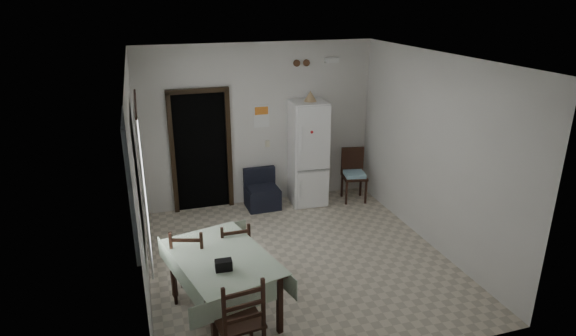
% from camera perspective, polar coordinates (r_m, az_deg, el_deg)
% --- Properties ---
extents(ground, '(4.50, 4.50, 0.00)m').
position_cam_1_polar(ground, '(7.16, 1.21, -10.76)').
color(ground, '#C1B69E').
rests_on(ground, ground).
extents(ceiling, '(4.20, 4.50, 0.02)m').
position_cam_1_polar(ceiling, '(6.21, 1.41, 12.92)').
color(ceiling, white).
rests_on(ceiling, ground).
extents(wall_back, '(4.20, 0.02, 2.90)m').
position_cam_1_polar(wall_back, '(8.61, -3.48, 5.05)').
color(wall_back, silver).
rests_on(wall_back, ground).
extents(wall_front, '(4.20, 0.02, 2.90)m').
position_cam_1_polar(wall_front, '(4.65, 10.26, -8.75)').
color(wall_front, silver).
rests_on(wall_front, ground).
extents(wall_left, '(0.02, 4.50, 2.90)m').
position_cam_1_polar(wall_left, '(6.24, -17.31, -1.73)').
color(wall_left, silver).
rests_on(wall_left, ground).
extents(wall_right, '(0.02, 4.50, 2.90)m').
position_cam_1_polar(wall_right, '(7.45, 16.81, 1.83)').
color(wall_right, silver).
rests_on(wall_right, ground).
extents(doorway, '(1.06, 0.52, 2.22)m').
position_cam_1_polar(doorway, '(8.73, -10.46, 2.30)').
color(doorway, black).
rests_on(doorway, ground).
extents(window_recess, '(0.10, 1.20, 1.60)m').
position_cam_1_polar(window_recess, '(6.02, -17.85, -1.56)').
color(window_recess, silver).
rests_on(window_recess, ground).
extents(curtain, '(0.02, 1.45, 1.85)m').
position_cam_1_polar(curtain, '(6.02, -16.81, -1.46)').
color(curtain, silver).
rests_on(curtain, ground).
extents(curtain_rod, '(0.02, 1.60, 0.02)m').
position_cam_1_polar(curtain_rod, '(5.75, -17.65, 7.40)').
color(curtain_rod, black).
rests_on(curtain_rod, ground).
extents(calendar, '(0.28, 0.02, 0.40)m').
position_cam_1_polar(calendar, '(8.57, -3.16, 6.15)').
color(calendar, white).
rests_on(calendar, ground).
extents(calendar_image, '(0.24, 0.01, 0.14)m').
position_cam_1_polar(calendar_image, '(8.54, -3.16, 6.80)').
color(calendar_image, orange).
rests_on(calendar_image, ground).
extents(light_switch, '(0.08, 0.02, 0.12)m').
position_cam_1_polar(light_switch, '(8.73, -2.46, 2.89)').
color(light_switch, beige).
rests_on(light_switch, ground).
extents(vent_left, '(0.12, 0.03, 0.12)m').
position_cam_1_polar(vent_left, '(8.58, 1.04, 12.32)').
color(vent_left, '#513320').
rests_on(vent_left, ground).
extents(vent_right, '(0.12, 0.03, 0.12)m').
position_cam_1_polar(vent_right, '(8.64, 2.20, 12.36)').
color(vent_right, '#513320').
rests_on(vent_right, ground).
extents(emergency_light, '(0.25, 0.07, 0.09)m').
position_cam_1_polar(emergency_light, '(8.78, 5.22, 12.61)').
color(emergency_light, white).
rests_on(emergency_light, ground).
extents(fridge, '(0.66, 0.66, 1.90)m').
position_cam_1_polar(fridge, '(8.68, 2.35, 1.77)').
color(fridge, white).
rests_on(fridge, ground).
extents(tan_cone, '(0.23, 0.23, 0.18)m').
position_cam_1_polar(tan_cone, '(8.42, 2.66, 8.52)').
color(tan_cone, tan).
rests_on(tan_cone, fridge).
extents(navy_seat, '(0.59, 0.57, 0.70)m').
position_cam_1_polar(navy_seat, '(8.66, -3.06, -2.55)').
color(navy_seat, black).
rests_on(navy_seat, ground).
extents(corner_chair, '(0.49, 0.49, 0.98)m').
position_cam_1_polar(corner_chair, '(8.99, 7.87, -0.90)').
color(corner_chair, black).
rests_on(corner_chair, ground).
extents(dining_table, '(1.34, 1.71, 0.79)m').
position_cam_1_polar(dining_table, '(5.94, -7.70, -13.58)').
color(dining_table, '#B4CAAC').
rests_on(dining_table, ground).
extents(black_bag, '(0.19, 0.12, 0.12)m').
position_cam_1_polar(black_bag, '(5.44, -7.65, -11.33)').
color(black_bag, black).
rests_on(black_bag, dining_table).
extents(dining_chair_far_left, '(0.54, 0.54, 1.00)m').
position_cam_1_polar(dining_chair_far_left, '(6.26, -11.39, -10.80)').
color(dining_chair_far_left, black).
rests_on(dining_chair_far_left, ground).
extents(dining_chair_far_right, '(0.40, 0.40, 0.93)m').
position_cam_1_polar(dining_chair_far_right, '(6.45, -6.40, -9.86)').
color(dining_chair_far_right, black).
rests_on(dining_chair_far_right, ground).
extents(dining_chair_near_head, '(0.52, 0.52, 1.08)m').
position_cam_1_polar(dining_chair_near_head, '(5.16, -5.90, -17.34)').
color(dining_chair_near_head, black).
rests_on(dining_chair_near_head, ground).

